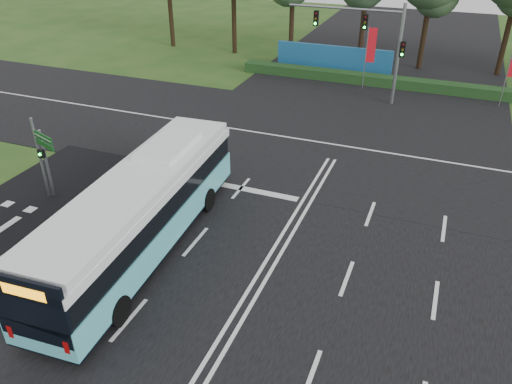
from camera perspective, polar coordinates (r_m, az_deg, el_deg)
ground at (r=20.63m, az=1.29°, el=-7.76°), size 120.00×120.00×0.00m
road_main at (r=20.61m, az=1.29°, el=-7.72°), size 20.00×120.00×0.04m
road_cross at (r=30.60m, az=9.20°, el=5.31°), size 120.00×14.00×0.05m
kerb_strip at (r=23.57m, az=-25.33°, el=-5.53°), size 0.25×18.00×0.12m
city_bus at (r=20.68m, az=-12.97°, el=-2.18°), size 3.50×13.14×3.73m
pedestrian_signal at (r=25.93m, az=-22.92°, el=3.20°), size 0.30×0.42×3.57m
street_sign at (r=25.47m, az=-23.28°, el=4.33°), size 1.55×0.62×4.18m
banner_flag_mid at (r=40.14m, az=12.87°, el=15.62°), size 0.69×0.25×4.80m
traffic_light_gantry at (r=37.08m, az=13.34°, el=16.88°), size 8.41×0.28×7.00m
hedge at (r=42.03m, az=13.33°, el=12.34°), size 22.00×1.20×0.80m
blue_hoarding at (r=44.89m, az=8.83°, el=14.83°), size 10.00×0.30×2.20m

